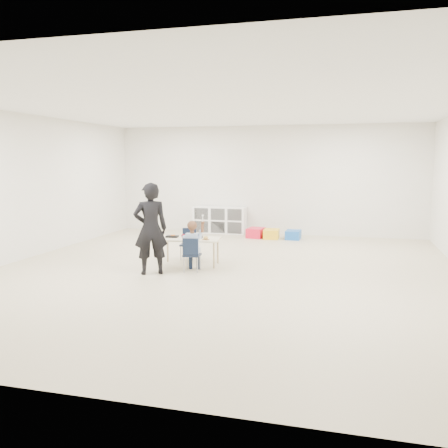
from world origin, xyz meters
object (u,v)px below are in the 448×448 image
(table, at_px, (190,251))
(chair_near, at_px, (192,254))
(cubby_shelf, at_px, (220,220))
(child, at_px, (192,245))
(adult, at_px, (151,229))

(table, bearing_deg, chair_near, -73.00)
(cubby_shelf, bearing_deg, table, -82.76)
(child, bearing_deg, chair_near, 84.10)
(chair_near, relative_size, child, 0.63)
(child, relative_size, adult, 0.61)
(cubby_shelf, bearing_deg, adult, -88.98)
(cubby_shelf, bearing_deg, chair_near, -80.97)
(table, bearing_deg, child, -73.00)
(cubby_shelf, bearing_deg, child, -80.97)
(chair_near, bearing_deg, child, -95.90)
(cubby_shelf, height_order, adult, adult)
(chair_near, relative_size, adult, 0.39)
(table, height_order, cubby_shelf, cubby_shelf)
(table, xyz_separation_m, child, (0.20, -0.47, 0.22))
(table, relative_size, adult, 0.73)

